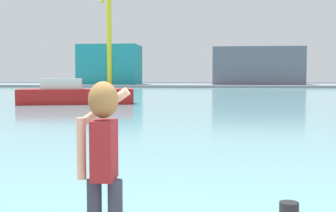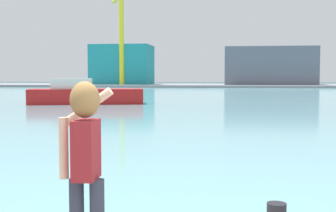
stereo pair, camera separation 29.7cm
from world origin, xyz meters
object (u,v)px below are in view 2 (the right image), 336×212
at_px(person_photographer, 85,153).
at_px(boat_moored, 84,94).
at_px(port_crane, 121,31).
at_px(warehouse_left, 122,65).
at_px(warehouse_right, 270,66).

height_order(person_photographer, boat_moored, person_photographer).
distance_m(boat_moored, port_crane, 57.80).
bearing_deg(person_photographer, warehouse_left, 11.77).
distance_m(boat_moored, warehouse_left, 60.96).
bearing_deg(port_crane, boat_moored, -79.28).
height_order(boat_moored, warehouse_left, warehouse_left).
bearing_deg(warehouse_left, boat_moored, -79.38).
bearing_deg(person_photographer, warehouse_right, -7.27).
relative_size(boat_moored, warehouse_right, 0.52).
bearing_deg(boat_moored, person_photographer, -86.65).
bearing_deg(warehouse_right, port_crane, -173.27).
distance_m(warehouse_left, port_crane, 7.92).
relative_size(warehouse_right, port_crane, 0.96).
xyz_separation_m(boat_moored, port_crane, (-10.57, 55.83, 10.63)).
bearing_deg(boat_moored, warehouse_right, 56.95).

